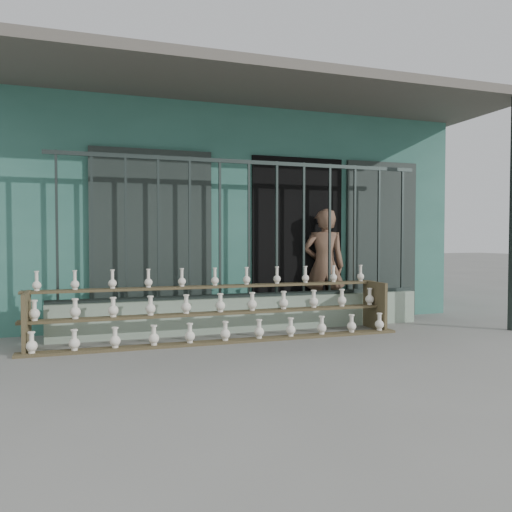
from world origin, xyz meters
name	(u,v)px	position (x,y,z in m)	size (l,w,h in m)	color
ground	(285,352)	(0.00, 0.00, 0.00)	(60.00, 60.00, 0.00)	slate
workshop_building	(202,217)	(0.00, 4.23, 1.62)	(7.40, 6.60, 3.21)	#336C5E
parapet_wall	(249,314)	(0.00, 1.30, 0.23)	(5.00, 0.20, 0.45)	#94AD94
security_fence	(249,229)	(0.00, 1.30, 1.35)	(5.00, 0.04, 1.80)	#283330
shelf_rack	(220,310)	(-0.49, 0.89, 0.36)	(4.50, 0.68, 0.85)	brown
elderly_woman	(324,266)	(1.23, 1.58, 0.82)	(0.60, 0.40, 1.65)	brown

